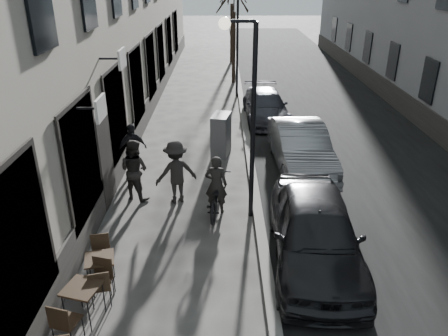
{
  "coord_description": "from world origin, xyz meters",
  "views": [
    {
      "loc": [
        -0.76,
        -4.16,
        6.08
      ],
      "look_at": [
        -0.72,
        5.14,
        1.8
      ],
      "focal_mm": 35.0,
      "sensor_mm": 36.0,
      "label": 1
    }
  ],
  "objects_px": {
    "streetlamp_far": "(234,33)",
    "pedestrian_far": "(132,150)",
    "bicycle": "(216,195)",
    "pedestrian_near": "(134,170)",
    "pedestrian_mid": "(176,172)",
    "car_far": "(266,106)",
    "streetlamp_near": "(247,102)",
    "car_mid": "(301,147)",
    "car_near": "(315,231)",
    "bistro_set_c": "(101,269)",
    "bistro_set_b": "(84,300)",
    "utility_cabinet": "(221,135)"
  },
  "relations": [
    {
      "from": "streetlamp_far",
      "to": "pedestrian_far",
      "type": "relative_size",
      "value": 2.97
    },
    {
      "from": "bicycle",
      "to": "pedestrian_near",
      "type": "bearing_deg",
      "value": -11.75
    },
    {
      "from": "pedestrian_mid",
      "to": "car_far",
      "type": "relative_size",
      "value": 0.42
    },
    {
      "from": "bicycle",
      "to": "car_far",
      "type": "distance_m",
      "value": 8.21
    },
    {
      "from": "streetlamp_near",
      "to": "pedestrian_far",
      "type": "xyz_separation_m",
      "value": [
        -3.43,
        2.56,
        -2.3
      ]
    },
    {
      "from": "car_mid",
      "to": "car_far",
      "type": "bearing_deg",
      "value": 94.76
    },
    {
      "from": "streetlamp_near",
      "to": "pedestrian_mid",
      "type": "xyz_separation_m",
      "value": [
        -1.87,
        0.81,
        -2.25
      ]
    },
    {
      "from": "streetlamp_far",
      "to": "car_mid",
      "type": "relative_size",
      "value": 1.13
    },
    {
      "from": "bicycle",
      "to": "pedestrian_far",
      "type": "height_order",
      "value": "pedestrian_far"
    },
    {
      "from": "pedestrian_far",
      "to": "car_far",
      "type": "xyz_separation_m",
      "value": [
        4.73,
        5.6,
        -0.23
      ]
    },
    {
      "from": "car_near",
      "to": "bistro_set_c",
      "type": "bearing_deg",
      "value": -166.17
    },
    {
      "from": "pedestrian_mid",
      "to": "car_near",
      "type": "distance_m",
      "value": 4.38
    },
    {
      "from": "car_near",
      "to": "pedestrian_far",
      "type": "bearing_deg",
      "value": 140.4
    },
    {
      "from": "streetlamp_far",
      "to": "bicycle",
      "type": "distance_m",
      "value": 12.11
    },
    {
      "from": "streetlamp_far",
      "to": "car_far",
      "type": "xyz_separation_m",
      "value": [
        1.3,
        -3.85,
        -2.53
      ]
    },
    {
      "from": "bistro_set_b",
      "to": "pedestrian_mid",
      "type": "distance_m",
      "value": 4.81
    },
    {
      "from": "bistro_set_c",
      "to": "pedestrian_mid",
      "type": "bearing_deg",
      "value": 57.9
    },
    {
      "from": "bicycle",
      "to": "pedestrian_far",
      "type": "relative_size",
      "value": 1.12
    },
    {
      "from": "bistro_set_c",
      "to": "car_mid",
      "type": "bearing_deg",
      "value": 35.84
    },
    {
      "from": "pedestrian_near",
      "to": "car_far",
      "type": "relative_size",
      "value": 0.41
    },
    {
      "from": "pedestrian_far",
      "to": "car_mid",
      "type": "bearing_deg",
      "value": -31.38
    },
    {
      "from": "streetlamp_near",
      "to": "pedestrian_far",
      "type": "height_order",
      "value": "streetlamp_near"
    },
    {
      "from": "bistro_set_b",
      "to": "pedestrian_near",
      "type": "height_order",
      "value": "pedestrian_near"
    },
    {
      "from": "bicycle",
      "to": "pedestrian_mid",
      "type": "height_order",
      "value": "pedestrian_mid"
    },
    {
      "from": "pedestrian_far",
      "to": "car_near",
      "type": "relative_size",
      "value": 0.37
    },
    {
      "from": "streetlamp_near",
      "to": "streetlamp_far",
      "type": "height_order",
      "value": "same"
    },
    {
      "from": "streetlamp_near",
      "to": "car_mid",
      "type": "bearing_deg",
      "value": 57.21
    },
    {
      "from": "pedestrian_mid",
      "to": "car_far",
      "type": "xyz_separation_m",
      "value": [
        3.17,
        7.34,
        -0.29
      ]
    },
    {
      "from": "pedestrian_near",
      "to": "car_near",
      "type": "bearing_deg",
      "value": 173.61
    },
    {
      "from": "streetlamp_far",
      "to": "utility_cabinet",
      "type": "bearing_deg",
      "value": -94.61
    },
    {
      "from": "pedestrian_far",
      "to": "car_near",
      "type": "bearing_deg",
      "value": -79.91
    },
    {
      "from": "streetlamp_near",
      "to": "car_far",
      "type": "relative_size",
      "value": 1.18
    },
    {
      "from": "bistro_set_b",
      "to": "utility_cabinet",
      "type": "height_order",
      "value": "utility_cabinet"
    },
    {
      "from": "bistro_set_b",
      "to": "bistro_set_c",
      "type": "relative_size",
      "value": 1.07
    },
    {
      "from": "car_far",
      "to": "car_near",
      "type": "bearing_deg",
      "value": -91.66
    },
    {
      "from": "streetlamp_far",
      "to": "pedestrian_near",
      "type": "relative_size",
      "value": 2.85
    },
    {
      "from": "bicycle",
      "to": "pedestrian_near",
      "type": "xyz_separation_m",
      "value": [
        -2.32,
        0.8,
        0.39
      ]
    },
    {
      "from": "streetlamp_far",
      "to": "car_mid",
      "type": "bearing_deg",
      "value": -77.53
    },
    {
      "from": "bicycle",
      "to": "pedestrian_near",
      "type": "height_order",
      "value": "pedestrian_near"
    },
    {
      "from": "utility_cabinet",
      "to": "streetlamp_far",
      "type": "bearing_deg",
      "value": 97.77
    },
    {
      "from": "bistro_set_b",
      "to": "pedestrian_far",
      "type": "relative_size",
      "value": 0.92
    },
    {
      "from": "bistro_set_c",
      "to": "pedestrian_mid",
      "type": "xyz_separation_m",
      "value": [
        1.23,
        3.66,
        0.48
      ]
    },
    {
      "from": "utility_cabinet",
      "to": "pedestrian_mid",
      "type": "bearing_deg",
      "value": -97.66
    },
    {
      "from": "car_mid",
      "to": "streetlamp_far",
      "type": "bearing_deg",
      "value": 99.7
    },
    {
      "from": "streetlamp_near",
      "to": "car_mid",
      "type": "distance_m",
      "value": 4.38
    },
    {
      "from": "streetlamp_far",
      "to": "bistro_set_c",
      "type": "distance_m",
      "value": 15.42
    },
    {
      "from": "bistro_set_b",
      "to": "utility_cabinet",
      "type": "xyz_separation_m",
      "value": [
        2.54,
        8.02,
        0.28
      ]
    },
    {
      "from": "streetlamp_far",
      "to": "utility_cabinet",
      "type": "relative_size",
      "value": 3.43
    },
    {
      "from": "pedestrian_far",
      "to": "car_mid",
      "type": "distance_m",
      "value": 5.43
    },
    {
      "from": "bicycle",
      "to": "car_mid",
      "type": "distance_m",
      "value": 3.96
    }
  ]
}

